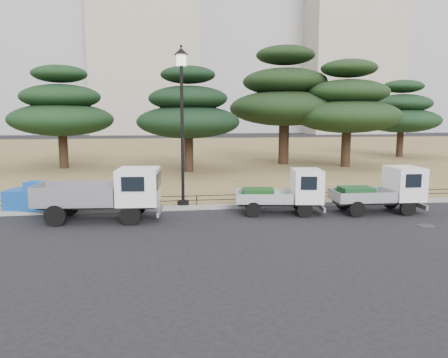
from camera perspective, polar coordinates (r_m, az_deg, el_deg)
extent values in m
plane|color=black|center=(15.18, 1.12, -5.92)|extent=(220.00, 220.00, 0.00)
cube|color=olive|center=(45.33, -5.35, 3.53)|extent=(120.00, 56.00, 0.15)
cube|color=gray|center=(17.66, -0.29, -3.65)|extent=(120.00, 0.25, 0.16)
cylinder|color=black|center=(15.28, -12.19, -4.61)|extent=(0.74, 0.21, 0.73)
cylinder|color=black|center=(16.80, -11.36, -3.43)|extent=(0.74, 0.21, 0.73)
cylinder|color=black|center=(15.87, -21.21, -4.51)|extent=(0.74, 0.21, 0.73)
cylinder|color=black|center=(17.34, -19.63, -3.39)|extent=(0.74, 0.21, 0.73)
cube|color=#2D2D30|center=(16.23, -16.05, -3.31)|extent=(4.12, 1.23, 0.13)
cube|color=gray|center=(16.33, -18.60, -1.86)|extent=(2.95, 1.84, 0.71)
cube|color=white|center=(15.85, -11.09, -0.89)|extent=(1.56, 1.85, 1.25)
cylinder|color=black|center=(16.40, 10.52, -3.98)|extent=(0.59, 0.24, 0.57)
cylinder|color=black|center=(17.60, 9.82, -3.13)|extent=(0.59, 0.24, 0.57)
cylinder|color=black|center=(16.17, 3.86, -4.03)|extent=(0.59, 0.24, 0.57)
cylinder|color=black|center=(17.39, 3.61, -3.16)|extent=(0.59, 0.24, 0.57)
cube|color=#2D2D30|center=(16.84, 7.07, -3.12)|extent=(3.14, 1.17, 0.13)
cube|color=#AEB2B6|center=(16.73, 5.19, -2.27)|extent=(2.29, 1.60, 0.38)
cube|color=white|center=(16.88, 10.76, -0.84)|extent=(1.27, 1.55, 1.22)
cube|color=#144717|center=(16.70, 4.47, -1.95)|extent=(1.28, 1.01, 0.42)
cylinder|color=black|center=(17.78, 22.88, -3.50)|extent=(0.60, 0.18, 0.60)
cylinder|color=black|center=(18.91, 20.93, -2.73)|extent=(0.60, 0.18, 0.60)
cylinder|color=black|center=(16.89, 16.99, -3.80)|extent=(0.60, 0.18, 0.60)
cylinder|color=black|center=(18.07, 15.32, -2.97)|extent=(0.60, 0.18, 0.60)
cube|color=#2D2D30|center=(17.87, 19.18, -2.80)|extent=(3.23, 0.83, 0.14)
cube|color=#979B9E|center=(17.58, 17.51, -2.01)|extent=(2.25, 1.42, 0.40)
cube|color=white|center=(18.28, 22.47, -0.50)|extent=(1.16, 1.50, 1.26)
cube|color=#14481E|center=(17.48, 16.86, -1.71)|extent=(1.24, 0.92, 0.44)
cylinder|color=black|center=(17.78, -5.36, -3.10)|extent=(0.47, 0.47, 0.17)
cylinder|color=black|center=(17.45, -5.48, 5.78)|extent=(0.13, 0.13, 5.32)
cylinder|color=white|center=(17.57, -5.61, 15.17)|extent=(0.43, 0.43, 0.43)
cone|color=black|center=(17.62, -5.62, 16.29)|extent=(0.55, 0.55, 0.27)
cylinder|color=black|center=(17.76, -0.36, -2.70)|extent=(38.00, 0.03, 0.03)
cylinder|color=black|center=(17.72, -0.36, -2.13)|extent=(38.00, 0.03, 0.03)
cylinder|color=black|center=(17.76, -0.36, -2.70)|extent=(0.04, 0.04, 0.40)
cube|color=#154FA6|center=(18.53, -24.05, -2.40)|extent=(1.80, 1.45, 0.75)
cube|color=#154FA6|center=(18.21, -23.31, -0.82)|extent=(0.86, 0.77, 0.32)
cylinder|color=#2D2D30|center=(16.47, 24.90, -5.55)|extent=(0.60, 0.60, 0.01)
cylinder|color=black|center=(32.21, -20.25, 3.76)|extent=(0.61, 0.61, 2.73)
ellipsoid|color=black|center=(32.14, -20.42, 7.28)|extent=(7.00, 7.00, 2.24)
ellipsoid|color=black|center=(32.17, -20.56, 10.01)|extent=(5.34, 5.34, 1.71)
ellipsoid|color=black|center=(32.27, -20.70, 12.72)|extent=(3.69, 3.69, 1.18)
cylinder|color=black|center=(28.39, -4.62, 3.61)|extent=(0.59, 0.59, 2.62)
ellipsoid|color=black|center=(28.30, -4.67, 7.45)|extent=(6.61, 6.61, 2.12)
ellipsoid|color=black|center=(28.32, -4.70, 10.43)|extent=(5.05, 5.05, 1.62)
ellipsoid|color=black|center=(28.42, -4.74, 13.41)|extent=(3.48, 3.48, 1.12)
cylinder|color=black|center=(33.15, 7.81, 4.88)|extent=(0.76, 0.76, 3.40)
ellipsoid|color=black|center=(33.11, 7.89, 9.14)|extent=(8.18, 8.18, 2.62)
ellipsoid|color=black|center=(33.20, 7.96, 12.44)|extent=(6.25, 6.25, 2.00)
ellipsoid|color=black|center=(33.40, 8.03, 15.72)|extent=(4.31, 4.31, 1.38)
cylinder|color=black|center=(32.33, 15.64, 4.15)|extent=(0.66, 0.66, 2.92)
ellipsoid|color=black|center=(32.26, 15.78, 7.90)|extent=(7.41, 7.41, 2.37)
ellipsoid|color=black|center=(32.31, 15.90, 10.82)|extent=(5.66, 5.66, 1.81)
ellipsoid|color=black|center=(32.44, 16.01, 13.71)|extent=(3.91, 3.91, 1.25)
cylinder|color=black|center=(41.99, 21.99, 4.51)|extent=(0.59, 0.59, 2.62)
ellipsoid|color=black|center=(41.94, 22.13, 7.10)|extent=(6.70, 6.70, 2.14)
ellipsoid|color=black|center=(41.95, 22.24, 9.11)|extent=(5.11, 5.11, 1.64)
ellipsoid|color=black|center=(42.02, 22.35, 11.12)|extent=(3.53, 3.53, 1.13)
cube|color=#AAA08C|center=(102.36, -10.40, 21.46)|extent=(22.00, 20.00, 55.00)
cube|color=#AAA08C|center=(107.38, 15.84, 18.74)|extent=(20.00, 18.00, 48.00)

